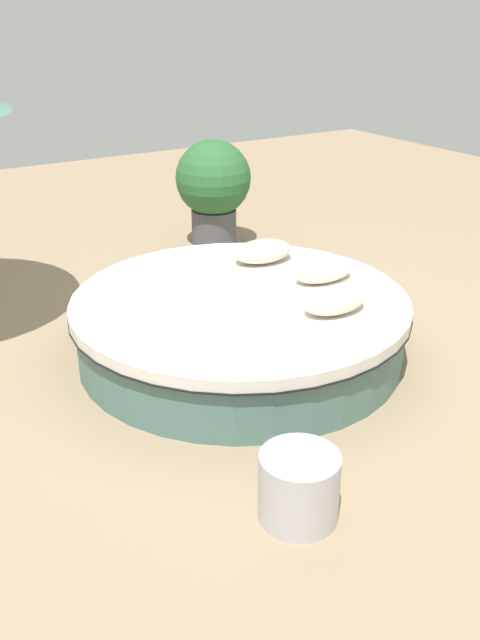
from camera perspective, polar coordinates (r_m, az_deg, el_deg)
The scene contains 7 objects.
ground_plane at distance 5.62m, azimuth -0.00°, elevation -2.84°, with size 16.00×16.00×0.00m, color #9E8466.
round_bed at distance 5.51m, azimuth -0.00°, elevation -0.42°, with size 2.69×2.69×0.51m.
throw_pillow_0 at distance 5.15m, azimuth 7.87°, elevation 1.57°, with size 0.53×0.31×0.17m, color beige.
throw_pillow_1 at distance 5.75m, azimuth 6.97°, elevation 3.97°, with size 0.54×0.30×0.14m, color beige.
throw_pillow_2 at distance 6.13m, azimuth 1.91°, elevation 5.75°, with size 0.56×0.36×0.19m, color beige.
planter at distance 7.99m, azimuth -2.23°, elevation 11.08°, with size 0.86×0.86×1.23m.
side_table at distance 3.88m, azimuth 4.92°, elevation -13.67°, with size 0.45×0.45×0.41m, color #B7B7BC.
Camera 1 is at (2.64, 4.22, 2.62)m, focal length 38.42 mm.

